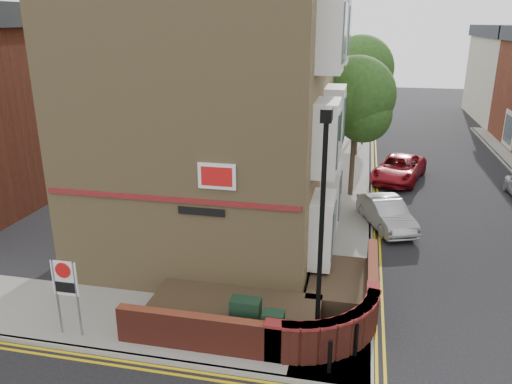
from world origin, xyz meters
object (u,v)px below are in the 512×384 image
object	(u,v)px
utility_cabinet_large	(246,319)
zone_sign	(65,284)
silver_car_near	(386,213)
lamppost	(321,236)

from	to	relation	value
utility_cabinet_large	zone_sign	world-z (taller)	zone_sign
utility_cabinet_large	silver_car_near	bearing A→B (deg)	66.68
lamppost	zone_sign	distance (m)	6.85
utility_cabinet_large	silver_car_near	distance (m)	9.85
lamppost	utility_cabinet_large	size ratio (longest dim) A/B	5.25
utility_cabinet_large	silver_car_near	xyz separation A→B (m)	(3.90, 9.05, -0.09)
zone_sign	silver_car_near	size ratio (longest dim) A/B	0.58
lamppost	utility_cabinet_large	xyz separation A→B (m)	(-1.90, 0.10, -2.62)
lamppost	silver_car_near	distance (m)	9.75
zone_sign	silver_car_near	distance (m)	13.12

